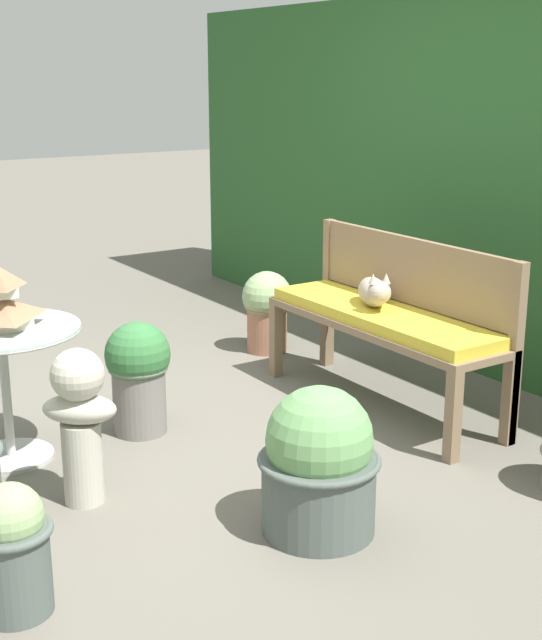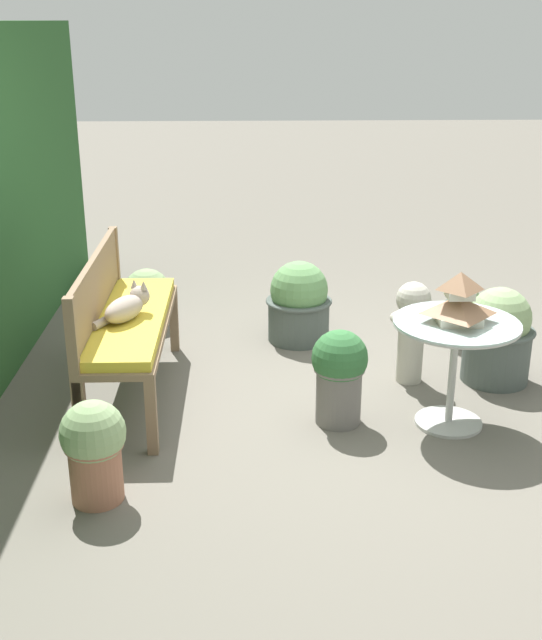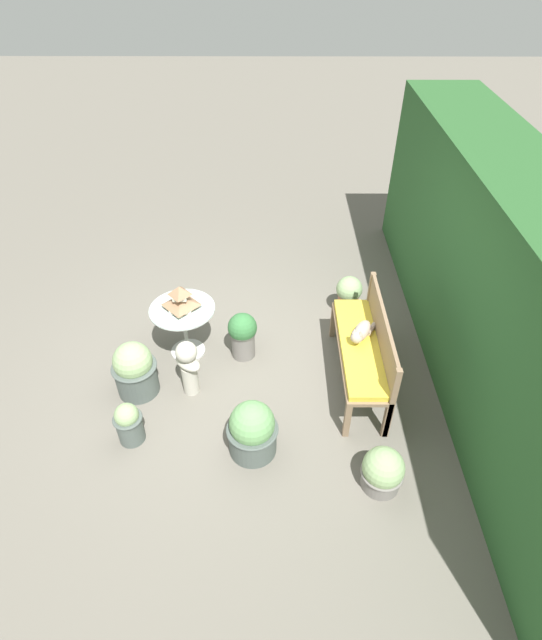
{
  "view_description": "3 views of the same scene",
  "coord_description": "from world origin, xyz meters",
  "px_view_note": "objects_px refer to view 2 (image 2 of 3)",
  "views": [
    {
      "loc": [
        3.65,
        -1.82,
        1.78
      ],
      "look_at": [
        -0.0,
        0.6,
        0.56
      ],
      "focal_mm": 50.0,
      "sensor_mm": 36.0,
      "label": 1
    },
    {
      "loc": [
        -4.53,
        0.5,
        2.26
      ],
      "look_at": [
        0.1,
        0.36,
        0.52
      ],
      "focal_mm": 45.0,
      "sensor_mm": 36.0,
      "label": 2
    },
    {
      "loc": [
        3.96,
        0.31,
        4.07
      ],
      "look_at": [
        -0.08,
        0.29,
        0.67
      ],
      "focal_mm": 28.0,
      "sensor_mm": 36.0,
      "label": 3
    }
  ],
  "objects_px": {
    "potted_plant_bench_right": "(299,303)",
    "potted_plant_bench_left": "(147,299)",
    "potted_plant_hedge_corner": "(94,448)",
    "potted_plant_table_far": "(339,373)",
    "cat": "(127,306)",
    "garden_bust": "(412,325)",
    "garden_bench": "(132,326)",
    "potted_plant_patio_mid": "(462,313)",
    "patio_table": "(455,344)",
    "potted_plant_table_near": "(498,337)",
    "pagoda_birdhouse": "(459,301)"
  },
  "relations": [
    {
      "from": "garden_bust",
      "to": "potted_plant_hedge_corner",
      "type": "relative_size",
      "value": 1.28
    },
    {
      "from": "garden_bench",
      "to": "potted_plant_patio_mid",
      "type": "xyz_separation_m",
      "value": [
        0.8,
        -2.3,
        -0.23
      ]
    },
    {
      "from": "garden_bust",
      "to": "potted_plant_bench_left",
      "type": "xyz_separation_m",
      "value": [
        1.13,
        1.85,
        -0.19
      ]
    },
    {
      "from": "potted_plant_bench_right",
      "to": "potted_plant_bench_left",
      "type": "height_order",
      "value": "potted_plant_bench_right"
    },
    {
      "from": "potted_plant_patio_mid",
      "to": "potted_plant_table_far",
      "type": "height_order",
      "value": "potted_plant_table_far"
    },
    {
      "from": "patio_table",
      "to": "potted_plant_hedge_corner",
      "type": "height_order",
      "value": "patio_table"
    },
    {
      "from": "garden_bench",
      "to": "potted_plant_table_far",
      "type": "distance_m",
      "value": 1.33
    },
    {
      "from": "potted_plant_hedge_corner",
      "to": "potted_plant_bench_left",
      "type": "xyz_separation_m",
      "value": [
        2.48,
        0.02,
        -0.08
      ]
    },
    {
      "from": "potted_plant_table_near",
      "to": "potted_plant_bench_left",
      "type": "relative_size",
      "value": 1.44
    },
    {
      "from": "potted_plant_patio_mid",
      "to": "potted_plant_bench_right",
      "type": "distance_m",
      "value": 1.2
    },
    {
      "from": "garden_bench",
      "to": "potted_plant_bench_left",
      "type": "relative_size",
      "value": 3.46
    },
    {
      "from": "garden_bench",
      "to": "patio_table",
      "type": "distance_m",
      "value": 1.96
    },
    {
      "from": "garden_bust",
      "to": "potted_plant_table_near",
      "type": "xyz_separation_m",
      "value": [
        -0.01,
        -0.57,
        -0.09
      ]
    },
    {
      "from": "potted_plant_bench_left",
      "to": "potted_plant_bench_right",
      "type": "bearing_deg",
      "value": -107.78
    },
    {
      "from": "patio_table",
      "to": "potted_plant_table_far",
      "type": "height_order",
      "value": "patio_table"
    },
    {
      "from": "pagoda_birdhouse",
      "to": "potted_plant_bench_right",
      "type": "xyz_separation_m",
      "value": [
        1.37,
        0.81,
        -0.49
      ]
    },
    {
      "from": "cat",
      "to": "garden_bust",
      "type": "height_order",
      "value": "cat"
    },
    {
      "from": "pagoda_birdhouse",
      "to": "potted_plant_bench_right",
      "type": "distance_m",
      "value": 1.66
    },
    {
      "from": "potted_plant_hedge_corner",
      "to": "potted_plant_bench_right",
      "type": "xyz_separation_m",
      "value": [
        2.11,
        -1.14,
        -0.0
      ]
    },
    {
      "from": "potted_plant_patio_mid",
      "to": "potted_plant_table_far",
      "type": "distance_m",
      "value": 1.59
    },
    {
      "from": "pagoda_birdhouse",
      "to": "potted_plant_table_near",
      "type": "xyz_separation_m",
      "value": [
        0.61,
        -0.45,
        -0.46
      ]
    },
    {
      "from": "pagoda_birdhouse",
      "to": "potted_plant_bench_left",
      "type": "relative_size",
      "value": 0.73
    },
    {
      "from": "patio_table",
      "to": "garden_bust",
      "type": "height_order",
      "value": "garden_bust"
    },
    {
      "from": "cat",
      "to": "potted_plant_patio_mid",
      "type": "bearing_deg",
      "value": -40.75
    },
    {
      "from": "potted_plant_table_far",
      "to": "potted_plant_patio_mid",
      "type": "bearing_deg",
      "value": -40.87
    },
    {
      "from": "potted_plant_hedge_corner",
      "to": "potted_plant_table_far",
      "type": "height_order",
      "value": "potted_plant_table_far"
    },
    {
      "from": "potted_plant_table_near",
      "to": "potted_plant_table_far",
      "type": "height_order",
      "value": "potted_plant_table_near"
    },
    {
      "from": "garden_bench",
      "to": "pagoda_birdhouse",
      "type": "relative_size",
      "value": 4.77
    },
    {
      "from": "potted_plant_table_near",
      "to": "potted_plant_hedge_corner",
      "type": "bearing_deg",
      "value": 119.31
    },
    {
      "from": "patio_table",
      "to": "garden_bust",
      "type": "xyz_separation_m",
      "value": [
        0.61,
        0.12,
        -0.12
      ]
    },
    {
      "from": "garden_bench",
      "to": "potted_plant_bench_right",
      "type": "distance_m",
      "value": 1.45
    },
    {
      "from": "patio_table",
      "to": "potted_plant_bench_left",
      "type": "distance_m",
      "value": 2.65
    },
    {
      "from": "pagoda_birdhouse",
      "to": "garden_bust",
      "type": "bearing_deg",
      "value": 11.17
    },
    {
      "from": "pagoda_birdhouse",
      "to": "potted_plant_table_near",
      "type": "height_order",
      "value": "pagoda_birdhouse"
    },
    {
      "from": "pagoda_birdhouse",
      "to": "garden_bust",
      "type": "relative_size",
      "value": 0.47
    },
    {
      "from": "potted_plant_hedge_corner",
      "to": "potted_plant_table_far",
      "type": "xyz_separation_m",
      "value": [
        0.79,
        -1.29,
        0.03
      ]
    },
    {
      "from": "garden_bench",
      "to": "potted_plant_patio_mid",
      "type": "bearing_deg",
      "value": -70.81
    },
    {
      "from": "garden_bust",
      "to": "potted_plant_table_near",
      "type": "relative_size",
      "value": 1.07
    },
    {
      "from": "garden_bench",
      "to": "potted_plant_bench_right",
      "type": "bearing_deg",
      "value": -50.2
    },
    {
      "from": "potted_plant_bench_left",
      "to": "cat",
      "type": "bearing_deg",
      "value": -177.74
    },
    {
      "from": "cat",
      "to": "potted_plant_hedge_corner",
      "type": "xyz_separation_m",
      "value": [
        -1.11,
        0.03,
        -0.34
      ]
    },
    {
      "from": "cat",
      "to": "garden_bust",
      "type": "xyz_separation_m",
      "value": [
        0.25,
        -1.8,
        -0.24
      ]
    },
    {
      "from": "potted_plant_patio_mid",
      "to": "potted_plant_bench_left",
      "type": "relative_size",
      "value": 1.06
    },
    {
      "from": "pagoda_birdhouse",
      "to": "potted_plant_bench_right",
      "type": "bearing_deg",
      "value": 30.61
    },
    {
      "from": "potted_plant_table_near",
      "to": "garden_bench",
      "type": "bearing_deg",
      "value": 93.85
    },
    {
      "from": "pagoda_birdhouse",
      "to": "potted_plant_hedge_corner",
      "type": "relative_size",
      "value": 0.61
    },
    {
      "from": "cat",
      "to": "potted_plant_bench_right",
      "type": "distance_m",
      "value": 1.54
    },
    {
      "from": "potted_plant_table_far",
      "to": "patio_table",
      "type": "bearing_deg",
      "value": -93.97
    },
    {
      "from": "garden_bust",
      "to": "potted_plant_table_far",
      "type": "xyz_separation_m",
      "value": [
        -0.57,
        0.54,
        -0.08
      ]
    },
    {
      "from": "potted_plant_patio_mid",
      "to": "potted_plant_bench_right",
      "type": "height_order",
      "value": "potted_plant_bench_right"
    }
  ]
}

